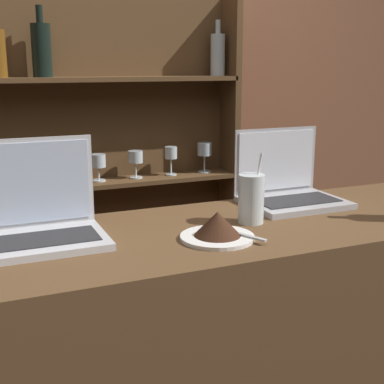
{
  "coord_description": "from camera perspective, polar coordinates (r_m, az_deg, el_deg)",
  "views": [
    {
      "loc": [
        -0.5,
        -0.99,
        1.52
      ],
      "look_at": [
        0.04,
        0.29,
        1.19
      ],
      "focal_mm": 50.0,
      "sensor_mm": 36.0,
      "label": 1
    }
  ],
  "objects": [
    {
      "name": "back_wall",
      "position": [
        2.49,
        -11.48,
        9.19
      ],
      "size": [
        7.0,
        0.06,
        2.7
      ],
      "color": "brown",
      "rests_on": "ground_plane"
    },
    {
      "name": "back_shelf",
      "position": [
        2.46,
        -11.99,
        -0.05
      ],
      "size": [
        1.5,
        0.18,
        1.83
      ],
      "color": "brown",
      "rests_on": "ground_plane"
    },
    {
      "name": "water_glass",
      "position": [
        1.49,
        6.33,
        -0.72
      ],
      "size": [
        0.07,
        0.07,
        0.2
      ],
      "color": "silver",
      "rests_on": "bar_counter"
    },
    {
      "name": "cake_plate",
      "position": [
        1.35,
        2.73,
        -3.82
      ],
      "size": [
        0.19,
        0.19,
        0.07
      ],
      "color": "white",
      "rests_on": "bar_counter"
    },
    {
      "name": "laptop_near",
      "position": [
        1.39,
        -15.84,
        -2.72
      ],
      "size": [
        0.3,
        0.23,
        0.25
      ],
      "color": "silver",
      "rests_on": "bar_counter"
    },
    {
      "name": "laptop_far",
      "position": [
        1.73,
        10.18,
        0.49
      ],
      "size": [
        0.3,
        0.24,
        0.23
      ],
      "color": "#ADADB2",
      "rests_on": "bar_counter"
    }
  ]
}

